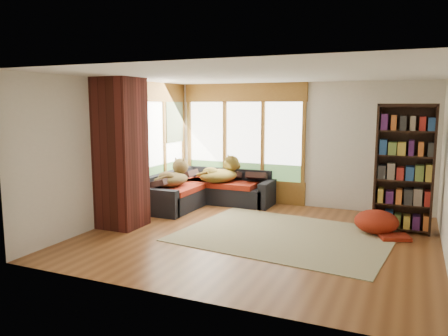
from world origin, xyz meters
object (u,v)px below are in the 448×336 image
Objects in this scene: brick_chimney at (121,153)px; dog_tan at (222,168)px; area_rug at (284,235)px; dog_brindle at (174,172)px; sectional_sofa at (198,191)px; pouf at (376,221)px; bookshelf at (404,169)px.

brick_chimney is 2.51m from dog_tan.
area_rug is 3.60× the size of dog_brindle.
sectional_sofa is 0.66× the size of area_rug.
pouf is at bearing -11.20° from sectional_sofa.
brick_chimney reaches higher than dog_brindle.
pouf is at bearing 17.95° from brick_chimney.
brick_chimney is 1.59m from dog_brindle.
pouf is 0.72× the size of dog_tan.
area_rug is 2.86m from dog_brindle.
dog_tan is at bearing 164.04° from pouf.
bookshelf reaches higher than pouf.
bookshelf is 2.99× the size of pouf.
bookshelf reaches higher than sectional_sofa.
sectional_sofa is 2.38× the size of dog_brindle.
brick_chimney is 4.51m from pouf.
brick_chimney is 1.20× the size of bookshelf.
area_rug is (2.34, -1.46, -0.30)m from sectional_sofa.
dog_brindle is (0.19, 1.49, -0.53)m from brick_chimney.
dog_brindle reaches higher than area_rug.
sectional_sofa is 0.71m from dog_tan.
sectional_sofa is at bearing -18.34° from dog_brindle.
sectional_sofa is 3.78m from pouf.
bookshelf is 3.70m from dog_tan.
dog_tan is (0.91, 2.28, -0.51)m from brick_chimney.
brick_chimney is 3.13m from area_rug.
dog_tan is (0.46, 0.23, 0.48)m from sectional_sofa.
dog_tan reaches higher than sectional_sofa.
bookshelf reaches higher than dog_tan.
area_rug is 1.58m from pouf.
bookshelf is 2.14× the size of dog_tan.
sectional_sofa is at bearing 148.12° from area_rug.
brick_chimney reaches higher than dog_tan.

